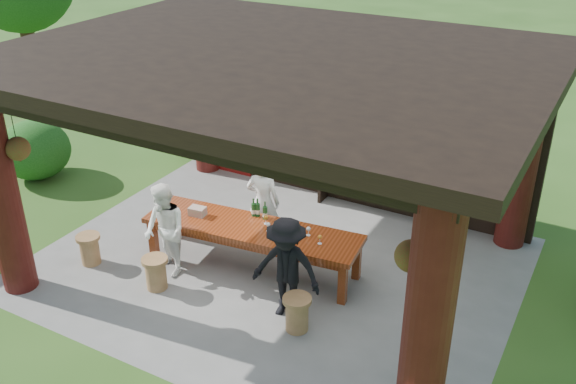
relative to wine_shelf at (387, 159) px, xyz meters
The scene contains 15 objects.
ground 2.83m from the wine_shelf, 109.79° to the right, with size 90.00×90.00×0.00m, color #2D5119.
pavilion 2.43m from the wine_shelf, 113.87° to the right, with size 7.50×6.00×3.60m.
wine_shelf is the anchor object (origin of this frame).
tasting_table 2.97m from the wine_shelf, 113.73° to the right, with size 3.57×1.27×0.75m.
stool_near_left 4.52m from the wine_shelf, 119.16° to the right, with size 0.40×0.40×0.53m.
stool_near_right 3.81m from the wine_shelf, 87.22° to the right, with size 0.40×0.40×0.53m.
stool_far_left 5.31m from the wine_shelf, 132.65° to the right, with size 0.39×0.39×0.51m.
host 2.43m from the wine_shelf, 125.91° to the right, with size 0.58×0.38×1.58m, color white.
guest_woman 4.15m from the wine_shelf, 123.49° to the right, with size 0.74×0.58×1.52m, color white.
guest_man 3.50m from the wine_shelf, 91.97° to the right, with size 1.00×0.58×1.55m, color black.
table_bottles 2.68m from the wine_shelf, 117.84° to the right, with size 0.30×0.11×0.31m.
table_glasses 2.65m from the wine_shelf, 101.62° to the right, with size 1.08×0.25×0.15m.
napkin_basket 3.53m from the wine_shelf, 127.52° to the right, with size 0.26×0.18×0.14m, color #BF6672.
shrubs 2.30m from the wine_shelf, 38.15° to the right, with size 15.40×7.45×1.36m.
trees 3.16m from the wine_shelf, 28.87° to the right, with size 21.50×9.94×4.80m.
Camera 1 is at (4.40, -7.56, 5.76)m, focal length 40.00 mm.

